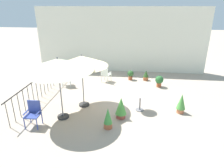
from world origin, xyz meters
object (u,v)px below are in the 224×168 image
object	(u,v)px
patio_chair_1	(66,77)
potted_plant_5	(121,107)
patio_umbrella_1	(82,61)
cafe_table_0	(140,99)
patio_chair_0	(106,74)
potted_plant_1	(159,80)
potted_plant_6	(146,75)
patio_chair_2	(33,112)
potted_plant_3	(181,103)
potted_plant_4	(130,74)
potted_plant_0	(108,118)
potted_plant_2	(69,71)
patio_umbrella_0	(58,65)

from	to	relation	value
patio_chair_1	potted_plant_5	xyz separation A→B (m)	(3.15, -2.91, -0.08)
patio_umbrella_1	cafe_table_0	size ratio (longest dim) A/B	3.19
patio_chair_0	potted_plant_1	bearing A→B (deg)	-7.45
patio_chair_0	potted_plant_5	bearing A→B (deg)	-72.94
patio_chair_1	potted_plant_6	size ratio (longest dim) A/B	1.51
patio_chair_0	patio_chair_2	size ratio (longest dim) A/B	0.90
patio_chair_1	potted_plant_1	distance (m)	4.94
cafe_table_0	potted_plant_3	distance (m)	1.62
patio_chair_2	potted_plant_4	distance (m)	6.09
potted_plant_0	potted_plant_5	world-z (taller)	potted_plant_5
potted_plant_2	patio_chair_1	bearing A→B (deg)	-76.68
patio_umbrella_0	cafe_table_0	xyz separation A→B (m)	(2.94, 0.94, -1.62)
potted_plant_1	potted_plant_6	size ratio (longest dim) A/B	1.05
potted_plant_2	potted_plant_3	world-z (taller)	potted_plant_3
potted_plant_5	patio_chair_2	bearing A→B (deg)	-164.16
cafe_table_0	patio_umbrella_1	bearing A→B (deg)	176.83
potted_plant_1	potted_plant_4	world-z (taller)	potted_plant_1
patio_umbrella_0	potted_plant_1	size ratio (longest dim) A/B	4.05
patio_umbrella_1	patio_chair_0	world-z (taller)	patio_umbrella_1
potted_plant_6	potted_plant_5	bearing A→B (deg)	-104.51
potted_plant_2	potted_plant_5	bearing A→B (deg)	-52.15
patio_chair_1	potted_plant_3	xyz separation A→B (m)	(5.50, -2.25, -0.09)
patio_umbrella_1	potted_plant_4	xyz separation A→B (m)	(1.89, 3.46, -1.65)
patio_chair_2	patio_chair_0	bearing A→B (deg)	67.65
patio_chair_1	potted_plant_3	bearing A→B (deg)	-22.22
patio_chair_2	potted_plant_3	world-z (taller)	patio_chair_2
cafe_table_0	potted_plant_3	bearing A→B (deg)	-0.75
patio_umbrella_0	patio_chair_1	size ratio (longest dim) A/B	2.83
patio_chair_1	potted_plant_0	distance (m)	4.58
patio_umbrella_1	potted_plant_1	xyz separation A→B (m)	(3.42, 2.54, -1.61)
potted_plant_0	potted_plant_5	distance (m)	0.84
cafe_table_0	potted_plant_6	xyz separation A→B (m)	(0.38, 3.61, -0.19)
patio_umbrella_1	potted_plant_6	world-z (taller)	patio_umbrella_1
patio_chair_1	potted_plant_0	world-z (taller)	patio_chair_1
patio_umbrella_0	potted_plant_2	world-z (taller)	patio_umbrella_0
cafe_table_0	potted_plant_6	bearing A→B (deg)	83.93
cafe_table_0	potted_plant_1	size ratio (longest dim) A/B	1.14
potted_plant_0	potted_plant_4	world-z (taller)	potted_plant_0
potted_plant_3	patio_chair_2	bearing A→B (deg)	-164.17
patio_chair_0	potted_plant_6	size ratio (longest dim) A/B	1.43
cafe_table_0	potted_plant_1	distance (m)	2.87
potted_plant_0	patio_chair_0	bearing A→B (deg)	99.54
patio_chair_2	potted_plant_2	bearing A→B (deg)	95.32
patio_umbrella_0	patio_chair_0	bearing A→B (deg)	75.07
patio_chair_2	potted_plant_5	world-z (taller)	patio_chair_2
cafe_table_0	potted_plant_5	size ratio (longest dim) A/B	0.83
patio_umbrella_0	potted_plant_5	distance (m)	2.78
patio_umbrella_0	potted_plant_3	xyz separation A→B (m)	(4.56, 0.92, -1.67)
patio_umbrella_1	potted_plant_4	size ratio (longest dim) A/B	4.07
potted_plant_1	potted_plant_6	world-z (taller)	potted_plant_1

